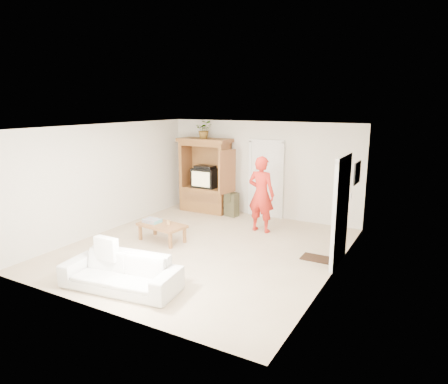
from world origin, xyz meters
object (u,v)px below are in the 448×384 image
object	(u,v)px
sofa	(121,272)
armoire	(206,180)
coffee_table	(162,226)
man	(261,194)

from	to	relation	value
sofa	armoire	bearing A→B (deg)	97.46
armoire	coffee_table	world-z (taller)	armoire
man	sofa	size ratio (longest dim) A/B	0.92
man	coffee_table	xyz separation A→B (m)	(-1.65, -1.76, -0.57)
man	coffee_table	world-z (taller)	man
man	sofa	xyz separation A→B (m)	(-0.79, -4.00, -0.63)
armoire	man	distance (m)	2.36
man	armoire	bearing A→B (deg)	-21.35
man	sofa	distance (m)	4.12
man	coffee_table	bearing A→B (deg)	49.78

